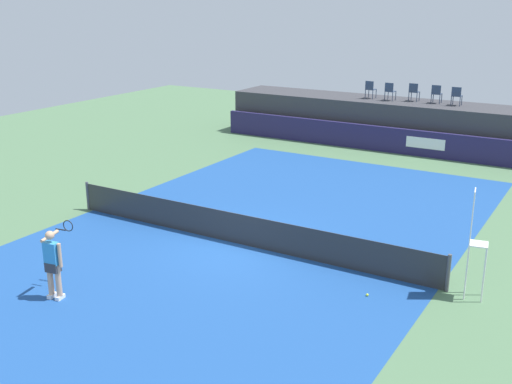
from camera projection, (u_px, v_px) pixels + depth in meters
name	position (u px, v px, depth m)	size (l,w,h in m)	color
ground_plane	(286.00, 215.00, 21.23)	(48.00, 48.00, 0.00)	#4C704C
court_inner	(239.00, 244.00, 18.77)	(12.00, 22.00, 0.00)	#1C478C
sponsor_wall	(391.00, 140.00, 29.66)	(18.00, 0.22, 1.20)	#231E4C
spectator_platform	(403.00, 123.00, 30.99)	(18.00, 2.80, 2.20)	#38383D
spectator_chair_far_left	(370.00, 89.00, 31.32)	(0.47, 0.47, 0.89)	#2D3D56
spectator_chair_left	(390.00, 91.00, 30.68)	(0.47, 0.47, 0.89)	#2D3D56
spectator_chair_center	(414.00, 91.00, 30.48)	(0.44, 0.44, 0.89)	#2D3D56
spectator_chair_right	(437.00, 93.00, 29.88)	(0.46, 0.46, 0.89)	#2D3D56
spectator_chair_far_right	(457.00, 95.00, 29.25)	(0.45, 0.45, 0.89)	#2D3D56
umpire_chair	(475.00, 237.00, 14.99)	(0.51, 0.51, 2.76)	white
tennis_net	(239.00, 229.00, 18.63)	(12.40, 0.02, 0.95)	#2D2D2D
net_post_near	(88.00, 196.00, 21.65)	(0.10, 0.10, 1.00)	#4C4C51
net_post_far	(448.00, 273.00, 15.59)	(0.10, 0.10, 1.00)	#4C4C51
tennis_player	(53.00, 262.00, 15.12)	(0.83, 1.12, 1.77)	white
tennis_ball	(367.00, 295.00, 15.47)	(0.07, 0.07, 0.07)	#D8EA33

